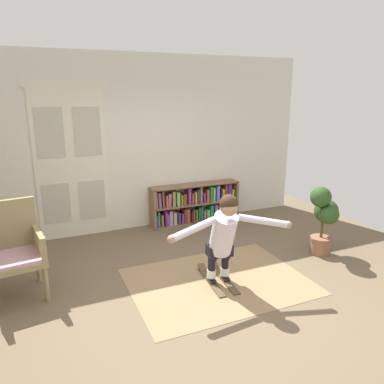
# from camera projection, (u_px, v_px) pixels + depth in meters

# --- Properties ---
(ground_plane) EXTENTS (7.20, 7.20, 0.00)m
(ground_plane) POSITION_uv_depth(u_px,v_px,m) (207.00, 296.00, 4.27)
(ground_plane) COLOR brown
(back_wall) EXTENTS (6.00, 0.10, 2.90)m
(back_wall) POSITION_uv_depth(u_px,v_px,m) (141.00, 144.00, 6.19)
(back_wall) COLOR silver
(back_wall) RESTS_ON ground
(double_door) EXTENTS (1.22, 0.05, 2.45)m
(double_door) POSITION_uv_depth(u_px,v_px,m) (71.00, 162.00, 5.76)
(double_door) COLOR silver
(double_door) RESTS_ON ground
(rug) EXTENTS (2.17, 1.62, 0.01)m
(rug) POSITION_uv_depth(u_px,v_px,m) (218.00, 281.00, 4.60)
(rug) COLOR #937652
(rug) RESTS_ON ground
(bookshelf) EXTENTS (1.64, 0.30, 0.70)m
(bookshelf) POSITION_uv_depth(u_px,v_px,m) (195.00, 204.00, 6.64)
(bookshelf) COLOR brown
(bookshelf) RESTS_ON ground
(wicker_chair) EXTENTS (0.68, 0.68, 1.10)m
(wicker_chair) POSITION_uv_depth(u_px,v_px,m) (13.00, 248.00, 4.16)
(wicker_chair) COLOR #8F8155
(wicker_chair) RESTS_ON ground
(potted_plant) EXTENTS (0.52, 0.48, 1.03)m
(potted_plant) POSITION_uv_depth(u_px,v_px,m) (325.00, 216.00, 5.25)
(potted_plant) COLOR #8C5A3F
(potted_plant) RESTS_ON ground
(skis_pair) EXTENTS (0.34, 0.80, 0.07)m
(skis_pair) POSITION_uv_depth(u_px,v_px,m) (217.00, 279.00, 4.62)
(skis_pair) COLOR brown
(skis_pair) RESTS_ON rug
(person_skier) EXTENTS (1.48, 0.62, 1.12)m
(person_skier) POSITION_uv_depth(u_px,v_px,m) (224.00, 233.00, 4.28)
(person_skier) COLOR white
(person_skier) RESTS_ON skis_pair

